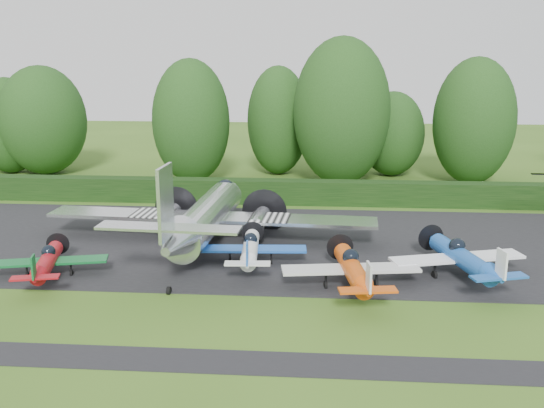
# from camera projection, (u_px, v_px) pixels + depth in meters

# --- Properties ---
(ground) EXTENTS (160.00, 160.00, 0.00)m
(ground) POSITION_uv_depth(u_px,v_px,m) (269.00, 304.00, 30.83)
(ground) COLOR #335718
(ground) RESTS_ON ground
(apron) EXTENTS (70.00, 18.00, 0.01)m
(apron) POSITION_uv_depth(u_px,v_px,m) (281.00, 244.00, 40.50)
(apron) COLOR black
(apron) RESTS_ON ground
(taxiway_verge) EXTENTS (70.00, 2.00, 0.00)m
(taxiway_verge) POSITION_uv_depth(u_px,v_px,m) (258.00, 363.00, 25.04)
(taxiway_verge) COLOR black
(taxiway_verge) RESTS_ON ground
(hedgerow) EXTENTS (90.00, 1.60, 2.00)m
(hedgerow) POSITION_uv_depth(u_px,v_px,m) (289.00, 203.00, 51.13)
(hedgerow) COLOR black
(hedgerow) RESTS_ON ground
(transport_plane) EXTENTS (22.33, 17.12, 7.15)m
(transport_plane) POSITION_uv_depth(u_px,v_px,m) (206.00, 217.00, 39.53)
(transport_plane) COLOR silver
(transport_plane) RESTS_ON ground
(light_plane_red) EXTENTS (6.48, 6.81, 2.49)m
(light_plane_red) POSITION_uv_depth(u_px,v_px,m) (47.00, 261.00, 34.08)
(light_plane_red) COLOR #A00E16
(light_plane_red) RESTS_ON ground
(light_plane_white) EXTENTS (6.72, 7.07, 2.58)m
(light_plane_white) POSITION_uv_depth(u_px,v_px,m) (250.00, 249.00, 36.13)
(light_plane_white) COLOR white
(light_plane_white) RESTS_ON ground
(light_plane_orange) EXTENTS (7.51, 7.90, 2.89)m
(light_plane_orange) POSITION_uv_depth(u_px,v_px,m) (353.00, 269.00, 32.44)
(light_plane_orange) COLOR #CD4A0C
(light_plane_orange) RESTS_ON ground
(light_plane_blue) EXTENTS (7.81, 8.21, 3.00)m
(light_plane_blue) POSITION_uv_depth(u_px,v_px,m) (462.00, 258.00, 34.04)
(light_plane_blue) COLOR #1A4E9D
(light_plane_blue) RESTS_ON ground
(tree_0) EXTENTS (6.63, 6.63, 9.94)m
(tree_0) POSITION_uv_depth(u_px,v_px,m) (9.00, 126.00, 62.83)
(tree_0) COLOR black
(tree_0) RESTS_ON ground
(tree_1) EXTENTS (7.42, 7.42, 11.89)m
(tree_1) POSITION_uv_depth(u_px,v_px,m) (191.00, 121.00, 57.98)
(tree_1) COLOR black
(tree_1) RESTS_ON ground
(tree_2) EXTENTS (6.50, 6.50, 8.60)m
(tree_2) POSITION_uv_depth(u_px,v_px,m) (392.00, 134.00, 61.61)
(tree_2) COLOR black
(tree_2) RESTS_ON ground
(tree_4) EXTENTS (8.80, 8.80, 11.14)m
(tree_4) POSITION_uv_depth(u_px,v_px,m) (43.00, 121.00, 62.08)
(tree_4) COLOR black
(tree_4) RESTS_ON ground
(tree_5) EXTENTS (7.69, 7.69, 12.05)m
(tree_5) POSITION_uv_depth(u_px,v_px,m) (474.00, 121.00, 57.35)
(tree_5) COLOR black
(tree_5) RESTS_ON ground
(tree_6) EXTENTS (9.12, 9.12, 13.90)m
(tree_6) POSITION_uv_depth(u_px,v_px,m) (342.00, 112.00, 56.86)
(tree_6) COLOR black
(tree_6) RESTS_ON ground
(tree_8) EXTENTS (6.37, 6.37, 11.12)m
(tree_8) POSITION_uv_depth(u_px,v_px,m) (278.00, 121.00, 62.03)
(tree_8) COLOR black
(tree_8) RESTS_ON ground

